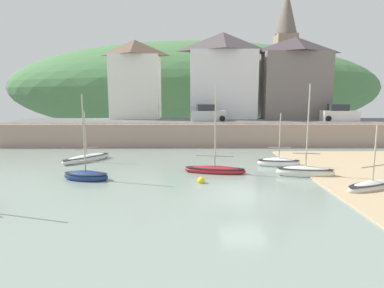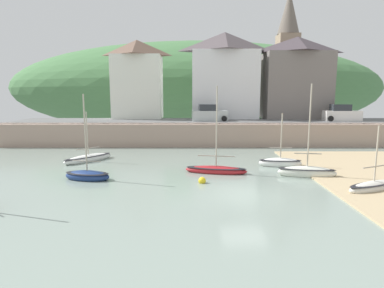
{
  "view_description": "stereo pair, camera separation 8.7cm",
  "coord_description": "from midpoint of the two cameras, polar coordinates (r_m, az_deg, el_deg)",
  "views": [
    {
      "loc": [
        -2.99,
        -17.12,
        5.48
      ],
      "look_at": [
        -2.81,
        5.75,
        1.94
      ],
      "focal_mm": 29.93,
      "sensor_mm": 36.0,
      "label": 1
    },
    {
      "loc": [
        -2.9,
        -17.12,
        5.48
      ],
      "look_at": [
        -2.81,
        5.75,
        1.94
      ],
      "focal_mm": 29.93,
      "sensor_mm": 36.0,
      "label": 2
    }
  ],
  "objects": [
    {
      "name": "sailboat_far_left",
      "position": [
        22.01,
        -18.28,
        -5.33
      ],
      "size": [
        3.27,
        1.93,
        5.68
      ],
      "rotation": [
        0.0,
        0.0,
        -0.22
      ],
      "color": "navy",
      "rests_on": "ground"
    },
    {
      "name": "hillside_backdrop",
      "position": [
        72.34,
        0.5,
        9.87
      ],
      "size": [
        80.0,
        44.0,
        19.46
      ],
      "color": "#497A47",
      "rests_on": "ground"
    },
    {
      "name": "waterfront_building_right",
      "position": [
        44.49,
        17.87,
        11.22
      ],
      "size": [
        8.59,
        5.28,
        10.39
      ],
      "color": "slate",
      "rests_on": "ground"
    },
    {
      "name": "fishing_boat_green",
      "position": [
        22.99,
        19.66,
        -4.67
      ],
      "size": [
        3.94,
        1.54,
        6.39
      ],
      "rotation": [
        0.0,
        0.0,
        -0.16
      ],
      "color": "silver",
      "rests_on": "ground"
    },
    {
      "name": "sailboat_blue_trim",
      "position": [
        22.71,
        4.19,
        -4.55
      ],
      "size": [
        4.5,
        1.93,
        6.22
      ],
      "rotation": [
        0.0,
        0.0,
        -0.19
      ],
      "color": "#A91F25",
      "rests_on": "ground"
    },
    {
      "name": "church_with_spire",
      "position": [
        48.58,
        16.43,
        15.36
      ],
      "size": [
        3.0,
        3.0,
        17.28
      ],
      "color": "gray",
      "rests_on": "ground"
    },
    {
      "name": "quay_seawall",
      "position": [
        34.99,
        4.6,
        2.01
      ],
      "size": [
        48.0,
        9.4,
        2.4
      ],
      "color": "tan",
      "rests_on": "ground"
    },
    {
      "name": "parked_car_near_slipway",
      "position": [
        37.94,
        2.9,
        5.36
      ],
      "size": [
        4.23,
        2.05,
        1.95
      ],
      "rotation": [
        0.0,
        0.0,
        0.09
      ],
      "color": "#B4BEBC",
      "rests_on": "ground"
    },
    {
      "name": "parked_car_by_wall",
      "position": [
        41.82,
        24.92,
        4.88
      ],
      "size": [
        4.19,
        1.94,
        1.95
      ],
      "rotation": [
        0.0,
        0.0,
        -0.06
      ],
      "color": "silver",
      "rests_on": "ground"
    },
    {
      "name": "waterfront_building_centre",
      "position": [
        42.61,
        5.64,
        12.1
      ],
      "size": [
        8.68,
        5.17,
        10.94
      ],
      "color": "silver",
      "rests_on": "ground"
    },
    {
      "name": "rowboat_small_beached",
      "position": [
        21.32,
        29.52,
        -6.56
      ],
      "size": [
        3.94,
        2.52,
        3.93
      ],
      "rotation": [
        0.0,
        0.0,
        0.44
      ],
      "color": "silver",
      "rests_on": "ground"
    },
    {
      "name": "sailboat_nearest_shore",
      "position": [
        27.9,
        -18.13,
        -2.44
      ],
      "size": [
        3.59,
        4.13,
        4.28
      ],
      "rotation": [
        0.0,
        0.0,
        0.9
      ],
      "color": "white",
      "rests_on": "ground"
    },
    {
      "name": "sailboat_tall_mast",
      "position": [
        25.66,
        15.32,
        -3.19
      ],
      "size": [
        3.34,
        1.32,
        4.28
      ],
      "rotation": [
        0.0,
        0.0,
        -0.09
      ],
      "color": "white",
      "rests_on": "ground"
    },
    {
      "name": "mooring_buoy",
      "position": [
        20.15,
        1.71,
        -6.56
      ],
      "size": [
        0.48,
        0.48,
        0.48
      ],
      "color": "yellow",
      "rests_on": "ground"
    },
    {
      "name": "waterfront_building_left",
      "position": [
        42.95,
        -9.85,
        11.36
      ],
      "size": [
        6.47,
        4.83,
        9.99
      ],
      "color": "white",
      "rests_on": "ground"
    }
  ]
}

